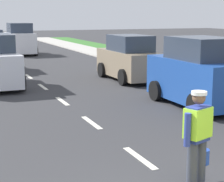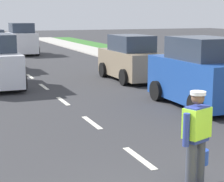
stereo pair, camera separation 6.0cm
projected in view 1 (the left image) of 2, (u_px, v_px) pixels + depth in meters
name	position (u px, v px, depth m)	size (l,w,h in m)	color
ground_plane	(9.00, 62.00, 25.07)	(96.00, 96.00, 0.00)	#333335
sidewalk_right	(216.00, 82.00, 17.71)	(2.40, 72.00, 0.14)	#B2ADA3
lane_center_line	(0.00, 56.00, 28.90)	(0.14, 46.40, 0.01)	silver
road_worker	(198.00, 134.00, 6.85)	(0.69, 0.54, 1.67)	#383D4C
car_parked_curbside	(199.00, 74.00, 13.05)	(2.01, 3.88, 2.20)	#1E4799
car_outgoing_far	(20.00, 40.00, 29.65)	(2.01, 3.80, 2.28)	silver
car_parked_far	(129.00, 59.00, 18.22)	(1.86, 3.98, 2.00)	gray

